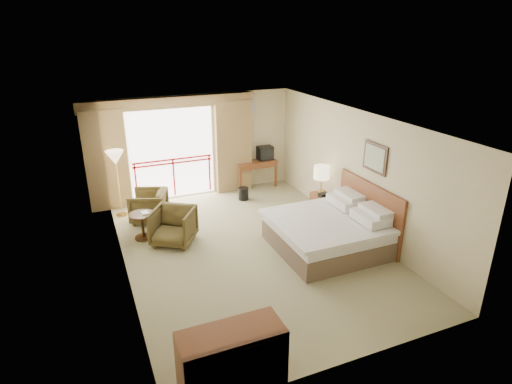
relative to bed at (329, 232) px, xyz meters
name	(u,v)px	position (x,y,z in m)	size (l,w,h in m)	color
floor	(251,248)	(-1.50, 0.60, -0.38)	(7.00, 7.00, 0.00)	gray
ceiling	(250,120)	(-1.50, 0.60, 2.32)	(7.00, 7.00, 0.00)	white
wall_back	(201,145)	(-1.50, 4.10, 0.97)	(5.00, 5.00, 0.00)	beige
wall_front	(355,279)	(-1.50, -2.90, 0.97)	(5.00, 5.00, 0.00)	beige
wall_left	(119,208)	(-4.00, 0.60, 0.97)	(7.00, 7.00, 0.00)	beige
wall_right	(357,172)	(1.00, 0.60, 0.97)	(7.00, 7.00, 0.00)	beige
balcony_door	(172,154)	(-2.30, 4.08, 0.82)	(2.40, 2.40, 0.00)	white
balcony_railing	(173,168)	(-2.30, 4.06, 0.44)	(2.09, 0.03, 1.02)	red
curtain_left	(106,161)	(-3.95, 3.95, 0.87)	(1.00, 0.26, 2.50)	olive
curtain_right	(233,147)	(-0.65, 3.95, 0.87)	(1.00, 0.26, 2.50)	olive
valance	(169,102)	(-2.30, 3.98, 2.17)	(4.40, 0.22, 0.28)	olive
hvac_vent	(246,104)	(-0.20, 4.07, 1.97)	(0.50, 0.04, 0.50)	silver
bed	(329,232)	(0.00, 0.00, 0.00)	(2.13, 2.06, 0.97)	brown
headboard	(369,212)	(0.96, 0.00, 0.27)	(0.06, 2.10, 1.30)	brown
framed_art	(375,158)	(0.97, 0.00, 1.47)	(0.04, 0.72, 0.60)	black
nightstand	(321,205)	(0.68, 1.44, -0.09)	(0.40, 0.48, 0.57)	brown
table_lamp	(322,173)	(0.68, 1.49, 0.72)	(0.38, 0.38, 0.67)	tan
phone	(323,195)	(0.63, 1.29, 0.24)	(0.20, 0.15, 0.09)	black
desk	(254,166)	(0.01, 4.01, 0.22)	(1.18, 0.57, 0.77)	brown
tv	(265,153)	(0.31, 3.95, 0.58)	(0.43, 0.34, 0.39)	black
coffee_maker	(243,158)	(-0.34, 3.96, 0.52)	(0.12, 0.12, 0.25)	black
cup	(249,160)	(-0.19, 3.91, 0.44)	(0.07, 0.07, 0.11)	white
wastebasket	(243,194)	(-0.67, 3.14, -0.21)	(0.27, 0.27, 0.34)	black
armchair_far	(150,220)	(-3.19, 2.81, -0.38)	(0.79, 0.82, 0.74)	#423619
armchair_near	(175,242)	(-2.90, 1.48, -0.38)	(0.83, 0.85, 0.78)	#423619
side_table	(142,222)	(-3.48, 1.93, 0.02)	(0.53, 0.53, 0.58)	black
book	(141,214)	(-3.48, 1.93, 0.21)	(0.15, 0.20, 0.02)	white
floor_lamp	(115,160)	(-3.77, 3.38, 1.03)	(0.42, 0.42, 1.63)	tan
dresser	(232,361)	(-3.10, -2.70, 0.06)	(1.32, 0.56, 0.88)	brown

